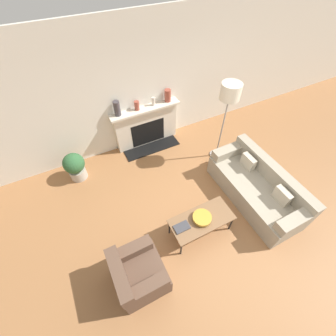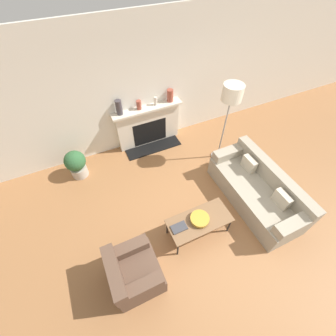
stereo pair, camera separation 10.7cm
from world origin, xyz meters
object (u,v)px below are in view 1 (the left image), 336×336
object	(u,v)px
mantel_vase_left	(117,108)
mantel_vase_center_right	(153,101)
mantel_vase_center_left	(137,106)
potted_plant	(75,166)
fireplace	(146,126)
bowl	(202,218)
mantel_vase_right	(168,96)
book	(182,227)
armchair_near	(138,274)
floor_lamp	(229,97)
coffee_table	(202,220)
couch	(257,188)

from	to	relation	value
mantel_vase_left	mantel_vase_center_right	distance (m)	0.85
mantel_vase_center_left	potted_plant	distance (m)	1.88
fireplace	mantel_vase_left	bearing A→B (deg)	178.58
bowl	mantel_vase_right	bearing A→B (deg)	75.49
mantel_vase_center_right	mantel_vase_left	bearing A→B (deg)	180.00
book	mantel_vase_center_left	xyz separation A→B (m)	(0.33, 2.70, 0.66)
fireplace	armchair_near	bearing A→B (deg)	-115.56
armchair_near	mantel_vase_left	bearing A→B (deg)	-15.13
mantel_vase_center_right	mantel_vase_right	bearing A→B (deg)	0.00
bowl	mantel_vase_right	world-z (taller)	mantel_vase_right
fireplace	armchair_near	distance (m)	3.33
armchair_near	bowl	xyz separation A→B (m)	(1.32, 0.29, 0.19)
mantel_vase_left	mantel_vase_center_left	bearing A→B (deg)	0.00
floor_lamp	mantel_vase_center_left	world-z (taller)	floor_lamp
coffee_table	mantel_vase_center_right	size ratio (longest dim) A/B	5.81
book	floor_lamp	distance (m)	2.61
armchair_near	book	world-z (taller)	armchair_near
mantel_vase_center_right	mantel_vase_right	size ratio (longest dim) A/B	0.68
book	mantel_vase_center_left	size ratio (longest dim) A/B	1.28
book	mantel_vase_right	distance (m)	3.00
fireplace	couch	world-z (taller)	fireplace
armchair_near	coffee_table	size ratio (longest dim) A/B	0.69
armchair_near	mantel_vase_center_right	bearing A→B (deg)	-28.81
mantel_vase_left	fireplace	bearing A→B (deg)	-1.42
coffee_table	bowl	size ratio (longest dim) A/B	3.40
armchair_near	potted_plant	bearing A→B (deg)	8.79
couch	floor_lamp	world-z (taller)	floor_lamp
coffee_table	mantel_vase_center_left	size ratio (longest dim) A/B	5.41
mantel_vase_center_left	potted_plant	bearing A→B (deg)	-166.50
book	mantel_vase_left	world-z (taller)	mantel_vase_left
armchair_near	mantel_vase_right	size ratio (longest dim) A/B	2.73
floor_lamp	mantel_vase_center_right	bearing A→B (deg)	131.81
floor_lamp	potted_plant	world-z (taller)	floor_lamp
armchair_near	coffee_table	world-z (taller)	armchair_near
coffee_table	potted_plant	xyz separation A→B (m)	(-1.73, 2.32, -0.05)
coffee_table	bowl	distance (m)	0.09
mantel_vase_center_right	potted_plant	distance (m)	2.24
potted_plant	mantel_vase_right	bearing A→B (deg)	9.35
couch	potted_plant	bearing A→B (deg)	-124.72
mantel_vase_right	fireplace	bearing A→B (deg)	-178.50
mantel_vase_right	potted_plant	size ratio (longest dim) A/B	0.42
armchair_near	mantel_vase_right	distance (m)	3.73
couch	armchair_near	size ratio (longest dim) A/B	2.65
book	floor_lamp	bearing A→B (deg)	39.66
armchair_near	couch	bearing A→B (deg)	-80.75
couch	coffee_table	size ratio (longest dim) A/B	1.84
book	mantel_vase_center_right	world-z (taller)	mantel_vase_center_right
armchair_near	mantel_vase_right	world-z (taller)	mantel_vase_right
book	mantel_vase_right	size ratio (longest dim) A/B	0.93
couch	bowl	xyz separation A→B (m)	(-1.41, -0.15, 0.19)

